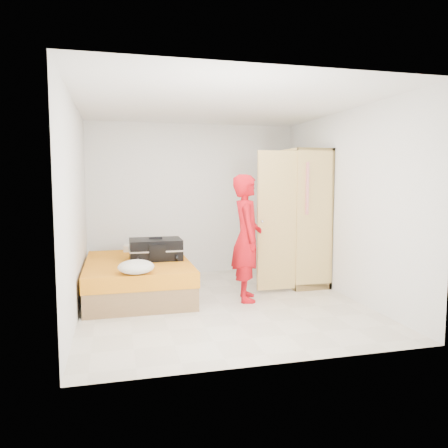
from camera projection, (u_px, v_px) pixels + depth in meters
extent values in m
plane|color=beige|center=(221.00, 303.00, 5.82)|extent=(4.00, 4.00, 0.00)
plane|color=white|center=(221.00, 104.00, 5.56)|extent=(4.00, 4.00, 0.00)
cube|color=white|center=(193.00, 199.00, 7.62)|extent=(3.60, 0.02, 2.60)
cube|color=white|center=(276.00, 220.00, 3.76)|extent=(3.60, 0.02, 2.60)
cube|color=white|center=(76.00, 208.00, 5.25)|extent=(0.02, 4.00, 2.60)
cube|color=white|center=(345.00, 204.00, 6.13)|extent=(0.02, 4.00, 2.60)
cube|color=brown|center=(138.00, 285.00, 6.22)|extent=(1.40, 2.00, 0.30)
cube|color=orange|center=(137.00, 267.00, 6.19)|extent=(1.42, 2.02, 0.20)
cube|color=tan|center=(314.00, 217.00, 7.02)|extent=(0.04, 1.20, 2.10)
cube|color=tan|center=(315.00, 220.00, 6.39)|extent=(0.58, 0.04, 2.10)
cube|color=tan|center=(285.00, 214.00, 7.51)|extent=(0.58, 0.04, 2.10)
cube|color=tan|center=(300.00, 152.00, 6.85)|extent=(0.58, 1.20, 0.04)
cube|color=#A67847|center=(297.00, 278.00, 7.05)|extent=(0.58, 1.20, 0.10)
cube|color=tan|center=(276.00, 216.00, 7.17)|extent=(0.04, 0.59, 2.00)
cube|color=tan|center=(277.00, 221.00, 6.26)|extent=(0.59, 0.05, 2.00)
cylinder|color=#B2B2B7|center=(300.00, 162.00, 6.86)|extent=(0.02, 1.10, 0.02)
imported|color=#BC0B10|center=(247.00, 238.00, 5.91)|extent=(0.52, 0.69, 1.71)
cube|color=black|center=(156.00, 249.00, 6.28)|extent=(0.73, 0.52, 0.29)
cube|color=black|center=(155.00, 238.00, 6.27)|extent=(0.19, 0.05, 0.03)
ellipsoid|color=silver|center=(136.00, 267.00, 5.31)|extent=(0.44, 0.44, 0.17)
cube|color=silver|center=(141.00, 248.00, 7.02)|extent=(0.56, 0.33, 0.10)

